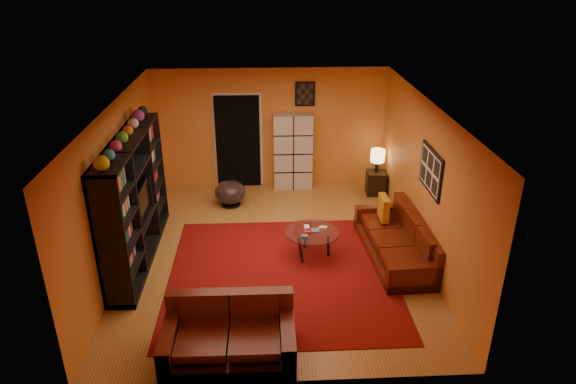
{
  "coord_description": "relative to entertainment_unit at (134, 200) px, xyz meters",
  "views": [
    {
      "loc": [
        -0.16,
        -7.67,
        4.63
      ],
      "look_at": [
        0.24,
        0.1,
        1.1
      ],
      "focal_mm": 32.0,
      "sensor_mm": 36.0,
      "label": 1
    }
  ],
  "objects": [
    {
      "name": "storage_cabinet",
      "position": [
        2.76,
        2.8,
        -0.22
      ],
      "size": [
        0.84,
        0.38,
        1.67
      ],
      "primitive_type": "cube",
      "rotation": [
        0.0,
        0.0,
        -0.01
      ],
      "color": "beige",
      "rests_on": "floor"
    },
    {
      "name": "sofa",
      "position": [
        4.41,
        -0.23,
        -0.77
      ],
      "size": [
        1.04,
        2.27,
        0.85
      ],
      "rotation": [
        0.0,
        0.0,
        0.06
      ],
      "color": "#461309",
      "rests_on": "rug"
    },
    {
      "name": "entertainment_unit",
      "position": [
        0.0,
        0.0,
        0.0
      ],
      "size": [
        0.45,
        3.0,
        2.1
      ],
      "primitive_type": "cube",
      "color": "black",
      "rests_on": "floor"
    },
    {
      "name": "rug",
      "position": [
        2.38,
        -0.7,
        -1.04
      ],
      "size": [
        3.6,
        3.6,
        0.01
      ],
      "primitive_type": "cube",
      "color": "#5E0B0A",
      "rests_on": "floor"
    },
    {
      "name": "table_lamp",
      "position": [
        4.53,
        2.35,
        -0.19
      ],
      "size": [
        0.3,
        0.3,
        0.5
      ],
      "color": "black",
      "rests_on": "side_table"
    },
    {
      "name": "doorway",
      "position": [
        1.57,
        2.96,
        -0.03
      ],
      "size": [
        0.95,
        0.1,
        2.04
      ],
      "primitive_type": "cube",
      "color": "black",
      "rests_on": "floor"
    },
    {
      "name": "wall_art_right",
      "position": [
        4.75,
        -0.3,
        0.55
      ],
      "size": [
        0.03,
        1.0,
        0.7
      ],
      "primitive_type": "cube",
      "color": "black",
      "rests_on": "wall_right"
    },
    {
      "name": "bowl_chair",
      "position": [
        1.43,
        1.93,
        -0.77
      ],
      "size": [
        0.64,
        0.64,
        0.52
      ],
      "color": "black",
      "rests_on": "floor"
    },
    {
      "name": "tv",
      "position": [
        0.05,
        0.02,
        -0.04
      ],
      "size": [
        1.01,
        0.13,
        0.58
      ],
      "primitive_type": "imported",
      "rotation": [
        0.0,
        0.0,
        1.57
      ],
      "color": "black",
      "rests_on": "entertainment_unit"
    },
    {
      "name": "side_table",
      "position": [
        4.53,
        2.35,
        -0.8
      ],
      "size": [
        0.43,
        0.43,
        0.5
      ],
      "primitive_type": "cube",
      "rotation": [
        0.0,
        0.0,
        -0.07
      ],
      "color": "black",
      "rests_on": "floor"
    },
    {
      "name": "wall_back",
      "position": [
        2.27,
        3.0,
        0.25
      ],
      "size": [
        6.0,
        0.0,
        6.0
      ],
      "primitive_type": "plane",
      "rotation": [
        1.57,
        0.0,
        0.0
      ],
      "color": "orange",
      "rests_on": "floor"
    },
    {
      "name": "wall_art_back",
      "position": [
        3.02,
        2.98,
        1.0
      ],
      "size": [
        0.42,
        0.03,
        0.52
      ],
      "primitive_type": "cube",
      "color": "black",
      "rests_on": "wall_back"
    },
    {
      "name": "wall_front",
      "position": [
        2.27,
        -3.0,
        0.25
      ],
      "size": [
        6.0,
        0.0,
        6.0
      ],
      "primitive_type": "plane",
      "rotation": [
        -1.57,
        0.0,
        0.0
      ],
      "color": "orange",
      "rests_on": "floor"
    },
    {
      "name": "wall_right",
      "position": [
        4.78,
        0.0,
        0.25
      ],
      "size": [
        0.0,
        6.0,
        6.0
      ],
      "primitive_type": "plane",
      "rotation": [
        1.57,
        0.0,
        -1.57
      ],
      "color": "orange",
      "rests_on": "floor"
    },
    {
      "name": "coffee_table",
      "position": [
        2.91,
        -0.14,
        -0.64
      ],
      "size": [
        0.91,
        0.91,
        0.45
      ],
      "rotation": [
        0.0,
        0.0,
        -0.3
      ],
      "color": "silver",
      "rests_on": "floor"
    },
    {
      "name": "floor",
      "position": [
        2.27,
        0.0,
        -1.05
      ],
      "size": [
        6.0,
        6.0,
        0.0
      ],
      "primitive_type": "plane",
      "color": "olive",
      "rests_on": "ground"
    },
    {
      "name": "loveseat",
      "position": [
        1.64,
        -2.41,
        -0.77
      ],
      "size": [
        1.67,
        1.01,
        0.85
      ],
      "rotation": [
        0.0,
        0.0,
        1.56
      ],
      "color": "#461309",
      "rests_on": "rug"
    },
    {
      "name": "wall_left",
      "position": [
        -0.23,
        0.0,
        0.25
      ],
      "size": [
        0.0,
        6.0,
        6.0
      ],
      "primitive_type": "plane",
      "rotation": [
        1.57,
        0.0,
        1.57
      ],
      "color": "orange",
      "rests_on": "floor"
    },
    {
      "name": "throw_pillow",
      "position": [
        4.22,
        0.37,
        -0.42
      ],
      "size": [
        0.12,
        0.42,
        0.42
      ],
      "primitive_type": "cube",
      "color": "orange",
      "rests_on": "sofa"
    },
    {
      "name": "ceiling",
      "position": [
        2.27,
        0.0,
        1.55
      ],
      "size": [
        6.0,
        6.0,
        0.0
      ],
      "primitive_type": "plane",
      "rotation": [
        3.14,
        0.0,
        0.0
      ],
      "color": "white",
      "rests_on": "wall_back"
    }
  ]
}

